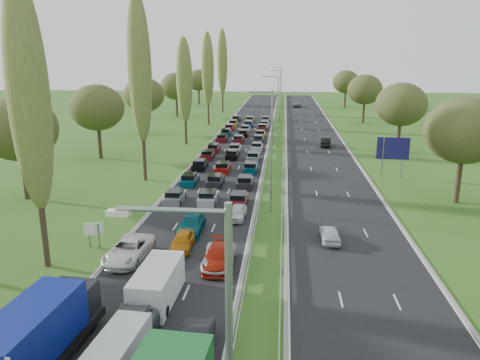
% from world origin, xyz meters
% --- Properties ---
extents(ground, '(260.00, 260.00, 0.00)m').
position_xyz_m(ground, '(4.50, 80.00, 0.00)').
color(ground, '#32551A').
rests_on(ground, ground).
extents(near_carriageway, '(10.50, 215.00, 0.04)m').
position_xyz_m(near_carriageway, '(-2.25, 82.50, 0.00)').
color(near_carriageway, black).
rests_on(near_carriageway, ground).
extents(far_carriageway, '(10.50, 215.00, 0.04)m').
position_xyz_m(far_carriageway, '(11.25, 82.50, 0.00)').
color(far_carriageway, black).
rests_on(far_carriageway, ground).
extents(central_reservation, '(2.36, 215.00, 0.32)m').
position_xyz_m(central_reservation, '(4.50, 82.50, 0.55)').
color(central_reservation, gray).
rests_on(central_reservation, ground).
extents(lamp_columns, '(0.18, 140.18, 12.00)m').
position_xyz_m(lamp_columns, '(4.50, 78.00, 6.00)').
color(lamp_columns, gray).
rests_on(lamp_columns, ground).
extents(poplar_row, '(2.80, 127.80, 22.44)m').
position_xyz_m(poplar_row, '(-11.50, 68.17, 12.39)').
color(poplar_row, '#2D2116').
rests_on(poplar_row, ground).
extents(woodland_left, '(8.00, 166.00, 11.10)m').
position_xyz_m(woodland_left, '(-22.00, 62.63, 7.68)').
color(woodland_left, '#2D2116').
rests_on(woodland_left, ground).
extents(woodland_right, '(8.00, 153.00, 11.10)m').
position_xyz_m(woodland_right, '(24.00, 66.67, 7.68)').
color(woodland_right, '#2D2116').
rests_on(woodland_right, ground).
extents(traffic_queue_fill, '(8.91, 69.23, 0.80)m').
position_xyz_m(traffic_queue_fill, '(-2.23, 77.44, 0.44)').
color(traffic_queue_fill, slate).
rests_on(traffic_queue_fill, ground).
extents(near_car_2, '(3.01, 5.85, 1.58)m').
position_xyz_m(near_car_2, '(-5.85, 30.64, 0.81)').
color(near_car_2, silver).
rests_on(near_car_2, near_carriageway).
extents(near_car_6, '(2.54, 5.49, 1.52)m').
position_xyz_m(near_car_6, '(-2.39, 20.40, 0.78)').
color(near_car_6, slate).
rests_on(near_car_6, near_carriageway).
extents(near_car_7, '(2.06, 5.03, 1.46)m').
position_xyz_m(near_car_7, '(-2.28, 36.77, 0.75)').
color(near_car_7, '#054A52').
rests_on(near_car_7, near_carriageway).
extents(near_car_8, '(1.76, 4.08, 1.37)m').
position_xyz_m(near_car_8, '(-2.24, 32.98, 0.70)').
color(near_car_8, '#B1680B').
rests_on(near_car_8, near_carriageway).
extents(near_car_9, '(1.56, 4.25, 1.39)m').
position_xyz_m(near_car_9, '(1.33, 19.61, 0.71)').
color(near_car_9, black).
rests_on(near_car_9, near_carriageway).
extents(near_car_10, '(2.43, 5.01, 1.37)m').
position_xyz_m(near_car_10, '(1.11, 30.17, 0.71)').
color(near_car_10, '#A4A9AD').
rests_on(near_car_10, near_carriageway).
extents(near_car_11, '(2.08, 5.07, 1.47)m').
position_xyz_m(near_car_11, '(1.08, 30.18, 0.75)').
color(near_car_11, '#9F1B09').
rests_on(near_car_11, near_carriageway).
extents(near_car_12, '(1.77, 3.92, 1.30)m').
position_xyz_m(near_car_12, '(1.41, 40.61, 0.67)').
color(near_car_12, silver).
rests_on(near_car_12, near_carriageway).
extents(far_car_0, '(1.66, 3.91, 1.32)m').
position_xyz_m(far_car_0, '(9.67, 35.83, 0.68)').
color(far_car_0, silver).
rests_on(far_car_0, far_carriageway).
extents(far_car_1, '(1.97, 4.83, 1.56)m').
position_xyz_m(far_car_1, '(12.83, 79.14, 0.80)').
color(far_car_1, black).
rests_on(far_car_1, far_carriageway).
extents(far_car_2, '(2.32, 4.93, 1.36)m').
position_xyz_m(far_car_2, '(9.57, 145.34, 0.70)').
color(far_car_2, gray).
rests_on(far_car_2, far_carriageway).
extents(blue_lorry, '(2.43, 8.73, 3.69)m').
position_xyz_m(blue_lorry, '(-5.95, 17.86, 1.92)').
color(blue_lorry, black).
rests_on(blue_lorry, near_carriageway).
extents(white_van_front, '(1.86, 4.74, 1.90)m').
position_xyz_m(white_van_front, '(-2.19, 18.13, 0.98)').
color(white_van_front, silver).
rests_on(white_van_front, near_carriageway).
extents(white_van_rear, '(2.22, 5.66, 2.27)m').
position_xyz_m(white_van_rear, '(-2.04, 24.96, 1.16)').
color(white_van_rear, white).
rests_on(white_van_rear, near_carriageway).
extents(info_sign, '(1.46, 0.55, 2.10)m').
position_xyz_m(info_sign, '(-9.40, 32.68, 1.37)').
color(info_sign, gray).
rests_on(info_sign, ground).
extents(direction_sign, '(4.00, 0.39, 5.20)m').
position_xyz_m(direction_sign, '(19.40, 58.16, 3.57)').
color(direction_sign, gray).
rests_on(direction_sign, ground).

